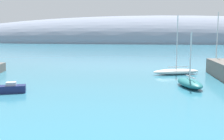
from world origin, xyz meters
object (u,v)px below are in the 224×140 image
(sailboat_white_near_shore, at_px, (176,71))
(sailboat_yellow_end_of_line, at_px, (216,68))
(motorboat_navy_foreground, at_px, (5,89))
(sailboat_teal_mid_mooring, at_px, (189,83))

(sailboat_white_near_shore, bearing_deg, sailboat_yellow_end_of_line, -164.54)
(sailboat_yellow_end_of_line, distance_m, motorboat_navy_foreground, 36.59)
(sailboat_white_near_shore, relative_size, motorboat_navy_foreground, 1.99)
(sailboat_white_near_shore, xyz_separation_m, sailboat_yellow_end_of_line, (7.69, 5.33, 0.07))
(motorboat_navy_foreground, bearing_deg, sailboat_yellow_end_of_line, 16.52)
(sailboat_teal_mid_mooring, xyz_separation_m, sailboat_yellow_end_of_line, (7.14, 16.21, 0.06))
(sailboat_teal_mid_mooring, relative_size, motorboat_navy_foreground, 1.42)
(sailboat_teal_mid_mooring, height_order, sailboat_yellow_end_of_line, sailboat_yellow_end_of_line)
(sailboat_teal_mid_mooring, distance_m, motorboat_navy_foreground, 22.57)
(sailboat_yellow_end_of_line, bearing_deg, sailboat_teal_mid_mooring, 147.04)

